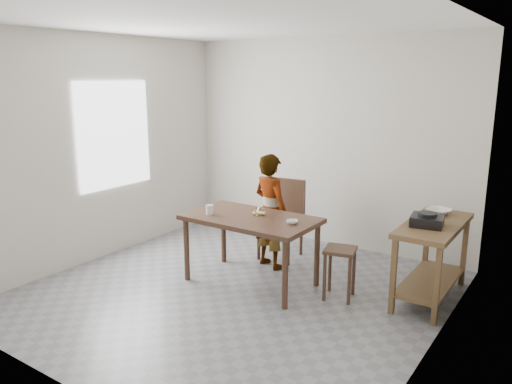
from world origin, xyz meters
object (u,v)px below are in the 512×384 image
Objects in this scene: prep_counter at (431,261)px; stool at (339,273)px; dining_chair at (280,220)px; child at (271,211)px; dining_table at (251,250)px.

stool is (-0.76, -0.51, -0.13)m from prep_counter.
stool is at bearing -37.68° from dining_chair.
stool is (1.11, -0.66, -0.22)m from dining_chair.
dining_table is at bearing 114.70° from child.
dining_table is 1.86m from prep_counter.
stool is at bearing 177.16° from child.
stool is (1.05, -0.34, -0.41)m from child.
dining_chair is (-0.15, 0.86, 0.11)m from dining_table.
child is (-1.81, -0.17, 0.27)m from prep_counter.
dining_chair is 1.81× the size of stool.
child reaches higher than stool.
stool is at bearing -146.32° from prep_counter.
child is 1.40× the size of dining_chair.
dining_table is 1.04× the size of child.
dining_table is at bearing -157.85° from prep_counter.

